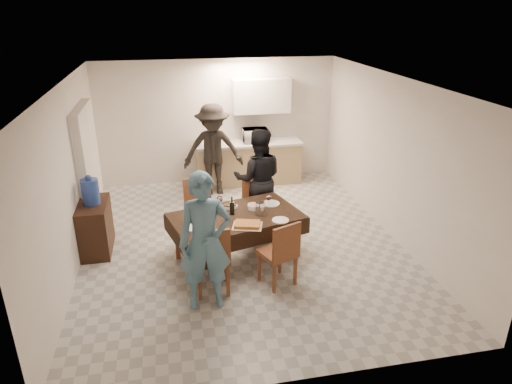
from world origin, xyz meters
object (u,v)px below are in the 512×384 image
at_px(water_jug, 90,192).
at_px(person_kitchen, 213,150).
at_px(person_near, 205,242).
at_px(person_far, 258,179).
at_px(dining_table, 236,217).
at_px(savoury_tart, 247,225).
at_px(microwave, 255,135).
at_px(console, 96,227).
at_px(wine_bottle, 232,206).
at_px(water_pitcher, 260,209).

distance_m(water_jug, person_kitchen, 2.88).
distance_m(person_near, person_far, 2.37).
distance_m(dining_table, savoury_tart, 0.40).
relative_size(microwave, person_near, 0.29).
xyz_separation_m(microwave, person_near, (-1.46, -4.18, -0.15)).
bearing_deg(console, person_near, -48.22).
distance_m(console, person_near, 2.40).
xyz_separation_m(wine_bottle, person_near, (-0.50, -1.10, 0.03)).
height_order(water_pitcher, microwave, microwave).
xyz_separation_m(wine_bottle, water_pitcher, (0.40, -0.10, -0.04)).
xyz_separation_m(water_pitcher, person_near, (-0.90, -1.00, 0.07)).
bearing_deg(water_pitcher, person_kitchen, 97.92).
height_order(savoury_tart, person_kitchen, person_kitchen).
bearing_deg(person_far, savoury_tart, 82.40).
xyz_separation_m(water_jug, person_near, (1.56, -1.75, -0.09)).
distance_m(dining_table, person_near, 1.20).
relative_size(dining_table, water_pitcher, 10.47).
relative_size(water_jug, water_pitcher, 1.96).
relative_size(savoury_tart, person_kitchen, 0.22).
xyz_separation_m(wine_bottle, microwave, (0.96, 3.08, 0.18)).
bearing_deg(wine_bottle, person_near, -114.44).
relative_size(savoury_tart, person_far, 0.24).
height_order(microwave, person_kitchen, person_kitchen).
relative_size(dining_table, wine_bottle, 7.44).
relative_size(wine_bottle, person_kitchen, 0.15).
xyz_separation_m(water_jug, water_pitcher, (2.46, -0.75, -0.17)).
relative_size(water_pitcher, savoury_tart, 0.49).
relative_size(water_jug, person_far, 0.22).
height_order(savoury_tart, person_near, person_near).
height_order(water_pitcher, person_near, person_near).
bearing_deg(dining_table, person_near, -133.01).
distance_m(water_jug, person_near, 2.34).
bearing_deg(person_far, water_pitcher, 89.57).
bearing_deg(console, water_pitcher, -16.88).
bearing_deg(person_kitchen, dining_table, -89.35).
distance_m(dining_table, wine_bottle, 0.19).
bearing_deg(person_far, microwave, -89.98).
bearing_deg(dining_table, microwave, 58.41).
height_order(wine_bottle, person_near, person_near).
distance_m(console, wine_bottle, 2.21).
bearing_deg(water_jug, person_far, 7.56).
xyz_separation_m(dining_table, microwave, (0.91, 3.13, 0.36)).
distance_m(water_pitcher, microwave, 3.24).
distance_m(console, water_pitcher, 2.61).
xyz_separation_m(dining_table, savoury_tart, (0.10, -0.38, 0.06)).
distance_m(water_pitcher, person_far, 1.12).
bearing_deg(console, person_far, 7.56).
xyz_separation_m(dining_table, console, (-2.11, 0.70, -0.30)).
distance_m(wine_bottle, microwave, 3.24).
bearing_deg(water_pitcher, microwave, 79.99).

